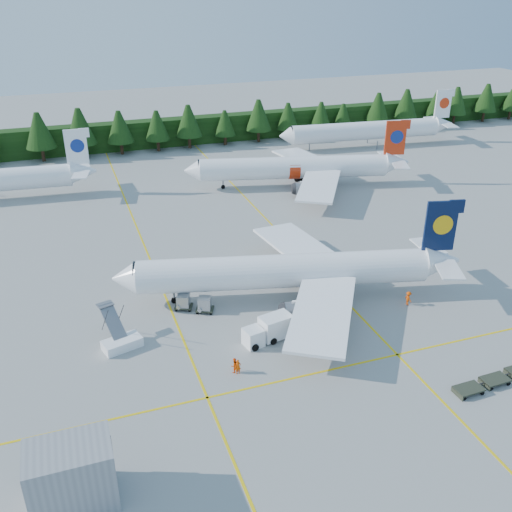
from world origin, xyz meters
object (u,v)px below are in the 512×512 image
object	(u,v)px
airliner_red	(290,168)
airstairs	(121,340)
airliner_navy	(277,272)
service_truck	(268,330)

from	to	relation	value
airliner_red	airstairs	distance (m)	54.67
airliner_navy	service_truck	xyz separation A→B (m)	(-4.13, -7.95, -2.22)
airliner_red	service_truck	xyz separation A→B (m)	(-21.07, -45.13, -2.23)
airliner_navy	airstairs	bearing A→B (deg)	-154.42
service_truck	airstairs	bearing A→B (deg)	152.77
airliner_navy	airliner_red	world-z (taller)	airliner_red
airstairs	service_truck	bearing A→B (deg)	-31.26
airliner_red	airstairs	bearing A→B (deg)	-117.45
airliner_red	airstairs	xyz separation A→B (m)	(-35.88, -41.16, -2.74)
airliner_red	airstairs	world-z (taller)	airliner_red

